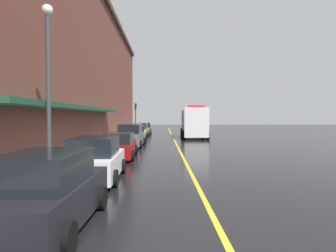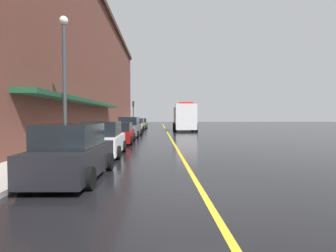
{
  "view_description": "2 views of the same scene",
  "coord_description": "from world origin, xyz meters",
  "px_view_note": "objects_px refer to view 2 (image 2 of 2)",
  "views": [
    {
      "loc": [
        -1.29,
        -4.84,
        2.56
      ],
      "look_at": [
        -0.62,
        29.04,
        1.39
      ],
      "focal_mm": 31.43,
      "sensor_mm": 36.0,
      "label": 1
    },
    {
      "loc": [
        -1.18,
        -6.89,
        2.03
      ],
      "look_at": [
        -0.19,
        18.75,
        1.04
      ],
      "focal_mm": 29.08,
      "sensor_mm": 36.0,
      "label": 2
    }
  ],
  "objects_px": {
    "parked_car_4": "(134,126)",
    "parking_meter_2": "(128,122)",
    "parked_car_6": "(141,123)",
    "traffic_light_near": "(133,109)",
    "box_truck": "(184,118)",
    "parking_meter_1": "(123,124)",
    "parked_car_5": "(138,124)",
    "street_lamp_left": "(64,69)",
    "parked_car_2": "(121,133)",
    "parked_car_3": "(130,127)",
    "parking_meter_0": "(128,122)",
    "parked_car_0": "(73,154)",
    "parked_car_1": "(103,140)"
  },
  "relations": [
    {
      "from": "parked_car_3",
      "to": "parking_meter_2",
      "type": "height_order",
      "value": "parked_car_3"
    },
    {
      "from": "parking_meter_0",
      "to": "parking_meter_2",
      "type": "bearing_deg",
      "value": -90.0
    },
    {
      "from": "parked_car_2",
      "to": "traffic_light_near",
      "type": "relative_size",
      "value": 1.14
    },
    {
      "from": "parked_car_0",
      "to": "parked_car_5",
      "type": "height_order",
      "value": "parked_car_0"
    },
    {
      "from": "parked_car_1",
      "to": "parked_car_6",
      "type": "distance_m",
      "value": 30.97
    },
    {
      "from": "parked_car_4",
      "to": "parked_car_6",
      "type": "height_order",
      "value": "parked_car_6"
    },
    {
      "from": "box_truck",
      "to": "parking_meter_1",
      "type": "distance_m",
      "value": 8.45
    },
    {
      "from": "parked_car_6",
      "to": "parking_meter_1",
      "type": "distance_m",
      "value": 11.8
    },
    {
      "from": "parked_car_6",
      "to": "parking_meter_0",
      "type": "xyz_separation_m",
      "value": [
        -1.46,
        -5.57,
        0.31
      ]
    },
    {
      "from": "parked_car_0",
      "to": "box_truck",
      "type": "relative_size",
      "value": 0.53
    },
    {
      "from": "parked_car_3",
      "to": "parking_meter_0",
      "type": "bearing_deg",
      "value": 8.23
    },
    {
      "from": "box_truck",
      "to": "parking_meter_0",
      "type": "distance_m",
      "value": 8.29
    },
    {
      "from": "parking_meter_1",
      "to": "parked_car_2",
      "type": "bearing_deg",
      "value": -83.62
    },
    {
      "from": "parking_meter_0",
      "to": "parking_meter_1",
      "type": "relative_size",
      "value": 1.0
    },
    {
      "from": "traffic_light_near",
      "to": "parking_meter_2",
      "type": "bearing_deg",
      "value": -90.43
    },
    {
      "from": "parked_car_0",
      "to": "parking_meter_2",
      "type": "relative_size",
      "value": 3.24
    },
    {
      "from": "parked_car_1",
      "to": "parked_car_3",
      "type": "bearing_deg",
      "value": -1.32
    },
    {
      "from": "parking_meter_1",
      "to": "traffic_light_near",
      "type": "bearing_deg",
      "value": 89.74
    },
    {
      "from": "parked_car_4",
      "to": "parked_car_5",
      "type": "distance_m",
      "value": 6.06
    },
    {
      "from": "parking_meter_2",
      "to": "parking_meter_1",
      "type": "bearing_deg",
      "value": -90.0
    },
    {
      "from": "parked_car_5",
      "to": "parking_meter_1",
      "type": "xyz_separation_m",
      "value": [
        -1.4,
        -5.69,
        0.29
      ]
    },
    {
      "from": "parked_car_4",
      "to": "parking_meter_1",
      "type": "relative_size",
      "value": 3.58
    },
    {
      "from": "parked_car_3",
      "to": "parked_car_1",
      "type": "bearing_deg",
      "value": -178.5
    },
    {
      "from": "parked_car_1",
      "to": "parked_car_2",
      "type": "bearing_deg",
      "value": -1.55
    },
    {
      "from": "parked_car_4",
      "to": "street_lamp_left",
      "type": "height_order",
      "value": "street_lamp_left"
    },
    {
      "from": "parked_car_6",
      "to": "traffic_light_near",
      "type": "relative_size",
      "value": 1.09
    },
    {
      "from": "parked_car_2",
      "to": "parking_meter_2",
      "type": "bearing_deg",
      "value": 3.33
    },
    {
      "from": "parked_car_6",
      "to": "street_lamp_left",
      "type": "xyz_separation_m",
      "value": [
        -2.06,
        -30.49,
        3.65
      ]
    },
    {
      "from": "parked_car_4",
      "to": "parked_car_5",
      "type": "bearing_deg",
      "value": -2.29
    },
    {
      "from": "parked_car_1",
      "to": "traffic_light_near",
      "type": "bearing_deg",
      "value": 1.25
    },
    {
      "from": "parking_meter_2",
      "to": "parked_car_0",
      "type": "bearing_deg",
      "value": -87.12
    },
    {
      "from": "parked_car_4",
      "to": "parking_meter_0",
      "type": "height_order",
      "value": "parked_car_4"
    },
    {
      "from": "parked_car_4",
      "to": "parking_meter_2",
      "type": "height_order",
      "value": "parked_car_4"
    },
    {
      "from": "box_truck",
      "to": "parking_meter_1",
      "type": "bearing_deg",
      "value": -65.47
    },
    {
      "from": "parked_car_0",
      "to": "parked_car_4",
      "type": "relative_size",
      "value": 0.91
    },
    {
      "from": "parked_car_1",
      "to": "box_truck",
      "type": "xyz_separation_m",
      "value": [
        6.35,
        22.54,
        0.96
      ]
    },
    {
      "from": "parking_meter_1",
      "to": "parking_meter_2",
      "type": "bearing_deg",
      "value": 90.0
    },
    {
      "from": "parked_car_1",
      "to": "parked_car_5",
      "type": "distance_m",
      "value": 24.95
    },
    {
      "from": "parking_meter_2",
      "to": "traffic_light_near",
      "type": "bearing_deg",
      "value": 89.57
    },
    {
      "from": "parking_meter_1",
      "to": "parked_car_4",
      "type": "bearing_deg",
      "value": -15.08
    },
    {
      "from": "traffic_light_near",
      "to": "street_lamp_left",
      "type": "bearing_deg",
      "value": -91.18
    },
    {
      "from": "parked_car_2",
      "to": "parked_car_3",
      "type": "relative_size",
      "value": 1.0
    },
    {
      "from": "parked_car_4",
      "to": "parking_meter_2",
      "type": "distance_m",
      "value": 5.71
    },
    {
      "from": "parking_meter_0",
      "to": "street_lamp_left",
      "type": "relative_size",
      "value": 0.19
    },
    {
      "from": "box_truck",
      "to": "parking_meter_0",
      "type": "relative_size",
      "value": 6.09
    },
    {
      "from": "parked_car_5",
      "to": "street_lamp_left",
      "type": "relative_size",
      "value": 0.63
    },
    {
      "from": "parked_car_0",
      "to": "parking_meter_1",
      "type": "relative_size",
      "value": 3.24
    },
    {
      "from": "parked_car_1",
      "to": "parked_car_4",
      "type": "xyz_separation_m",
      "value": [
        -0.02,
        18.89,
        -0.07
      ]
    },
    {
      "from": "parked_car_2",
      "to": "parked_car_5",
      "type": "xyz_separation_m",
      "value": [
        -0.05,
        18.66,
        0.05
      ]
    },
    {
      "from": "parking_meter_2",
      "to": "parked_car_1",
      "type": "bearing_deg",
      "value": -86.71
    }
  ]
}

